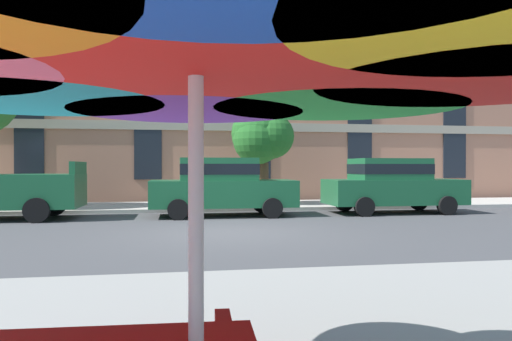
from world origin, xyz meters
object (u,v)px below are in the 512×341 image
Objects in this scene: sedan_green at (221,185)px; sedan_green_midblock at (392,184)px; street_tree_middle at (262,137)px; patio_umbrella at (196,7)px.

sedan_green_midblock is at bearing 0.00° from sedan_green.
sedan_green is at bearing -121.72° from street_tree_middle.
street_tree_middle is 15.89m from patio_umbrella.
sedan_green is at bearing 84.14° from patio_umbrella.
street_tree_middle reaches higher than sedan_green_midblock.
sedan_green is 1.00× the size of sedan_green_midblock.
patio_umbrella is (-3.08, -15.58, -0.52)m from street_tree_middle.
sedan_green is 1.16× the size of street_tree_middle.
sedan_green_midblock is 1.12× the size of patio_umbrella.
street_tree_middle reaches higher than sedan_green.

